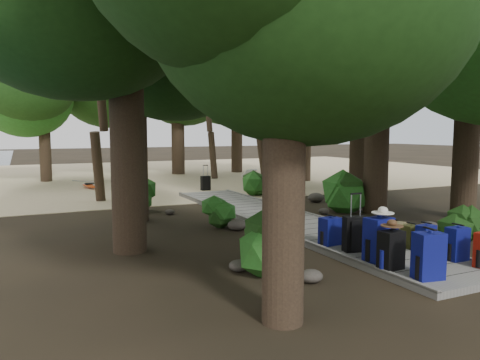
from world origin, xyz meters
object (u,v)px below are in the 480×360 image
lone_suitcase_on_sand (206,183)px  backpack_right_d (411,235)px  backpack_right_c (426,237)px  backpack_right_b (457,242)px  kayak (89,185)px  backpack_left_d (330,230)px  sun_lounger (256,176)px  backpack_left_a (429,253)px  suitcase_on_boardwalk (355,234)px  backpack_left_c (378,237)px  backpack_left_b (391,248)px  duffel_right_khaki (389,230)px

lone_suitcase_on_sand → backpack_right_d: bearing=-91.8°
backpack_right_c → backpack_right_b: bearing=-93.3°
backpack_right_c → kayak: bearing=100.6°
backpack_right_b → backpack_left_d: bearing=125.2°
backpack_right_d → kayak: bearing=102.5°
backpack_left_d → sun_lounger: backpack_left_d is taller
backpack_right_d → sun_lounger: backpack_right_d is taller
backpack_left_a → sun_lounger: bearing=82.7°
backpack_right_c → kayak: size_ratio=0.20×
backpack_right_b → suitcase_on_boardwalk: 1.79m
backpack_right_d → sun_lounger: size_ratio=0.28×
backpack_left_d → kayak: (-3.06, 12.77, -0.27)m
backpack_left_c → suitcase_on_boardwalk: size_ratio=1.27×
suitcase_on_boardwalk → backpack_left_c: bearing=-80.4°
backpack_left_a → kayak: (-3.11, 15.26, -0.37)m
backpack_right_d → suitcase_on_boardwalk: suitcase_on_boardwalk is taller
suitcase_on_boardwalk → lone_suitcase_on_sand: (1.05, 10.72, -0.15)m
backpack_left_b → backpack_left_c: 0.51m
backpack_left_b → sun_lounger: bearing=66.8°
suitcase_on_boardwalk → kayak: 13.79m
backpack_right_c → suitcase_on_boardwalk: 1.36m
backpack_left_a → suitcase_on_boardwalk: size_ratio=1.20×
backpack_right_d → backpack_left_d: bearing=141.1°
backpack_right_c → sun_lounger: backpack_right_c is taller
backpack_left_b → suitcase_on_boardwalk: size_ratio=1.06×
suitcase_on_boardwalk → backpack_right_b: bearing=-31.2°
kayak → backpack_left_d: bearing=-89.0°
backpack_left_a → suitcase_on_boardwalk: 1.85m
backpack_left_c → backpack_right_c: bearing=-3.3°
backpack_right_b → sun_lounger: backpack_right_b is taller
backpack_right_b → lone_suitcase_on_sand: backpack_right_b is taller
backpack_right_d → suitcase_on_boardwalk: bearing=163.9°
suitcase_on_boardwalk → backpack_left_d: bearing=114.0°
backpack_left_b → backpack_right_d: backpack_left_b is taller
duffel_right_khaki → sun_lounger: bearing=48.4°
backpack_left_c → sun_lounger: size_ratio=0.49×
backpack_left_d → backpack_right_c: bearing=-49.4°
backpack_left_c → duffel_right_khaki: bearing=32.3°
backpack_left_b → duffel_right_khaki: 2.14m
backpack_left_b → backpack_left_c: backpack_left_c is taller
backpack_left_c → backpack_right_d: 1.37m
backpack_left_c → backpack_right_d: backpack_left_c is taller
backpack_left_c → backpack_left_d: bearing=83.9°
backpack_left_a → backpack_left_d: (-0.05, 2.49, -0.10)m
sun_lounger → backpack_left_d: bearing=-116.3°
backpack_left_b → duffel_right_khaki: backpack_left_b is taller
backpack_left_a → backpack_right_d: (1.27, 1.62, -0.16)m
backpack_left_d → duffel_right_khaki: size_ratio=0.93×
backpack_left_d → kayak: backpack_left_d is taller
backpack_left_d → suitcase_on_boardwalk: 0.66m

